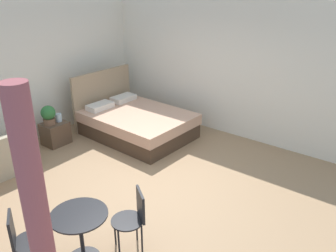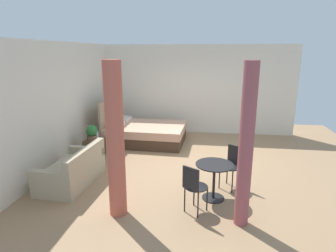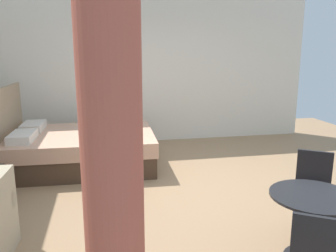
# 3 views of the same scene
# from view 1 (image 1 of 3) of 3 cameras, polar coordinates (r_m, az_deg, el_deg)

# --- Properties ---
(ground_plane) EXTENTS (8.51, 9.24, 0.02)m
(ground_plane) POSITION_cam_1_polar(r_m,az_deg,el_deg) (6.09, -3.50, -9.34)
(ground_plane) COLOR #9E7A56
(wall_back) EXTENTS (8.51, 0.12, 2.88)m
(wall_back) POSITION_cam_1_polar(r_m,az_deg,el_deg) (7.79, -21.51, 8.11)
(wall_back) COLOR silver
(wall_back) RESTS_ON ground
(wall_right) EXTENTS (0.12, 6.24, 2.88)m
(wall_right) POSITION_cam_1_polar(r_m,az_deg,el_deg) (7.63, 10.13, 9.07)
(wall_right) COLOR silver
(wall_right) RESTS_ON ground
(bed) EXTENTS (1.72, 2.31, 1.28)m
(bed) POSITION_cam_1_polar(r_m,az_deg,el_deg) (7.74, -5.30, 0.65)
(bed) COLOR #473323
(bed) RESTS_ON ground
(nightstand) EXTENTS (0.49, 0.43, 0.46)m
(nightstand) POSITION_cam_1_polar(r_m,az_deg,el_deg) (7.69, -17.68, -1.13)
(nightstand) COLOR brown
(nightstand) RESTS_ON ground
(potted_plant) EXTENTS (0.29, 0.29, 0.40)m
(potted_plant) POSITION_cam_1_polar(r_m,az_deg,el_deg) (7.48, -18.72, 1.73)
(potted_plant) COLOR brown
(potted_plant) RESTS_ON nightstand
(vase) EXTENTS (0.13, 0.13, 0.16)m
(vase) POSITION_cam_1_polar(r_m,az_deg,el_deg) (7.62, -17.21, 1.30)
(vase) COLOR silver
(vase) RESTS_ON nightstand
(balcony_table) EXTENTS (0.69, 0.69, 0.68)m
(balcony_table) POSITION_cam_1_polar(r_m,az_deg,el_deg) (4.51, -13.93, -15.70)
(balcony_table) COLOR black
(balcony_table) RESTS_ON ground
(cafe_chair_near_window) EXTENTS (0.53, 0.53, 0.85)m
(cafe_chair_near_window) POSITION_cam_1_polar(r_m,az_deg,el_deg) (4.51, -22.47, -16.39)
(cafe_chair_near_window) COLOR black
(cafe_chair_near_window) RESTS_ON ground
(cafe_chair_near_couch) EXTENTS (0.57, 0.57, 0.84)m
(cafe_chair_near_couch) POSITION_cam_1_polar(r_m,az_deg,el_deg) (4.54, -5.58, -14.12)
(cafe_chair_near_couch) COLOR black
(cafe_chair_near_couch) RESTS_ON ground
(curtain_left) EXTENTS (0.22, 0.22, 2.53)m
(curtain_left) POSITION_cam_1_polar(r_m,az_deg,el_deg) (3.45, -20.27, -13.94)
(curtain_left) COLOR #994C51
(curtain_left) RESTS_ON ground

